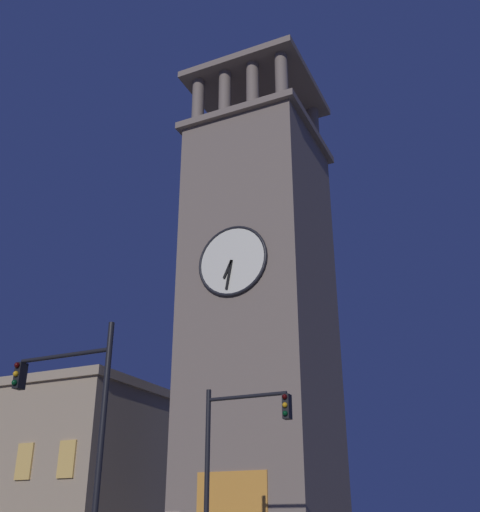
# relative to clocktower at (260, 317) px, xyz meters

# --- Properties ---
(clocktower) EXTENTS (6.94, 7.13, 28.74)m
(clocktower) POSITION_rel_clocktower_xyz_m (0.00, 0.00, 0.00)
(clocktower) COLOR #75665B
(clocktower) RESTS_ON ground_plane
(adjacent_wing_building) EXTENTS (19.52, 8.91, 9.55)m
(adjacent_wing_building) POSITION_rel_clocktower_xyz_m (17.75, -1.99, -6.93)
(adjacent_wing_building) COLOR gray
(adjacent_wing_building) RESTS_ON ground_plane
(traffic_signal_near) EXTENTS (3.24, 0.41, 6.97)m
(traffic_signal_near) POSITION_rel_clocktower_xyz_m (-0.82, 14.42, -7.31)
(traffic_signal_near) COLOR black
(traffic_signal_near) RESTS_ON ground_plane
(traffic_signal_mid) EXTENTS (2.92, 0.41, 5.98)m
(traffic_signal_mid) POSITION_rel_clocktower_xyz_m (-3.11, 9.64, -7.78)
(traffic_signal_mid) COLOR black
(traffic_signal_mid) RESTS_ON ground_plane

